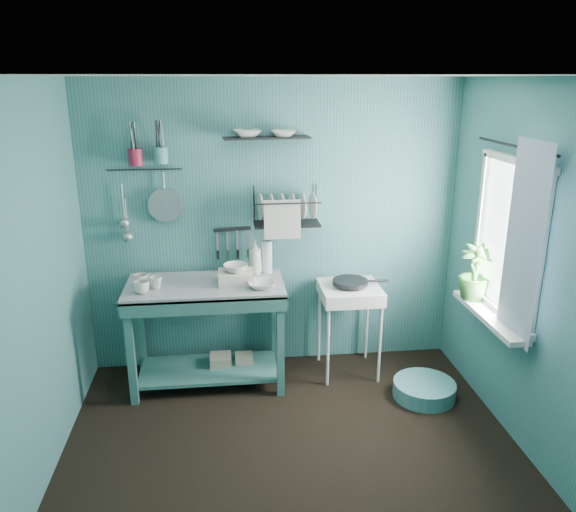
{
  "coord_description": "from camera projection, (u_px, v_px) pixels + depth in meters",
  "views": [
    {
      "loc": [
        -0.41,
        -3.17,
        2.49
      ],
      "look_at": [
        0.05,
        0.85,
        1.2
      ],
      "focal_mm": 35.0,
      "sensor_mm": 36.0,
      "label": 1
    }
  ],
  "objects": [
    {
      "name": "tub_bowl",
      "position": [
        236.0,
        268.0,
        4.5
      ],
      "size": [
        0.19,
        0.19,
        0.06
      ],
      "primitive_type": "imported",
      "color": "silver",
      "rests_on": "wash_tub"
    },
    {
      "name": "storage_tin_small",
      "position": [
        244.0,
        365.0,
        4.89
      ],
      "size": [
        0.15,
        0.15,
        0.2
      ],
      "primitive_type": "cube",
      "color": "gray",
      "rests_on": "floor"
    },
    {
      "name": "potted_plant",
      "position": [
        475.0,
        272.0,
        4.35
      ],
      "size": [
        0.32,
        0.32,
        0.44
      ],
      "primitive_type": "imported",
      "rotation": [
        0.0,
        0.0,
        -0.37
      ],
      "color": "#2F692A",
      "rests_on": "windowsill"
    },
    {
      "name": "ladle_inner",
      "position": [
        126.0,
        216.0,
        4.63
      ],
      "size": [
        0.01,
        0.01,
        0.3
      ],
      "primitive_type": "cylinder",
      "color": "#A1A4A9",
      "rests_on": "wall_back"
    },
    {
      "name": "curtain",
      "position": [
        523.0,
        244.0,
        3.67
      ],
      "size": [
        0.0,
        1.35,
        1.35
      ],
      "primitive_type": "plane",
      "rotation": [
        1.57,
        0.0,
        1.57
      ],
      "color": "silver",
      "rests_on": "wall_right"
    },
    {
      "name": "counter_bowl",
      "position": [
        262.0,
        285.0,
        4.43
      ],
      "size": [
        0.22,
        0.22,
        0.05
      ],
      "primitive_type": "imported",
      "color": "silver",
      "rests_on": "work_counter"
    },
    {
      "name": "wall_right",
      "position": [
        543.0,
        280.0,
        3.6
      ],
      "size": [
        0.0,
        3.0,
        3.0
      ],
      "primitive_type": "plane",
      "rotation": [
        1.57,
        0.0,
        -1.57
      ],
      "color": "#356D6D",
      "rests_on": "ground"
    },
    {
      "name": "shelf_bowl_right",
      "position": [
        284.0,
        132.0,
        4.5
      ],
      "size": [
        0.23,
        0.23,
        0.05
      ],
      "primitive_type": "imported",
      "rotation": [
        0.0,
        0.0,
        -0.15
      ],
      "color": "silver",
      "rests_on": "upper_shelf"
    },
    {
      "name": "ladle_outer",
      "position": [
        123.0,
        202.0,
        4.59
      ],
      "size": [
        0.01,
        0.01,
        0.3
      ],
      "primitive_type": "cylinder",
      "color": "#A1A4A9",
      "rests_on": "wall_back"
    },
    {
      "name": "mug_right",
      "position": [
        141.0,
        280.0,
        4.47
      ],
      "size": [
        0.17,
        0.17,
        0.1
      ],
      "primitive_type": "imported",
      "rotation": [
        0.0,
        0.0,
        1.05
      ],
      "color": "silver",
      "rests_on": "work_counter"
    },
    {
      "name": "shelf_bowl_left",
      "position": [
        247.0,
        132.0,
        4.47
      ],
      "size": [
        0.25,
        0.25,
        0.06
      ],
      "primitive_type": "imported",
      "rotation": [
        0.0,
        0.0,
        0.11
      ],
      "color": "silver",
      "rests_on": "upper_shelf"
    },
    {
      "name": "frying_pan",
      "position": [
        350.0,
        282.0,
        4.74
      ],
      "size": [
        0.3,
        0.3,
        0.03
      ],
      "primitive_type": "cylinder",
      "color": "black",
      "rests_on": "hotplate_stand"
    },
    {
      "name": "upper_shelf",
      "position": [
        267.0,
        138.0,
        4.5
      ],
      "size": [
        0.71,
        0.23,
        0.01
      ],
      "primitive_type": "cube",
      "rotation": [
        0.0,
        0.0,
        0.07
      ],
      "color": "black",
      "rests_on": "wall_back"
    },
    {
      "name": "mug_left",
      "position": [
        141.0,
        287.0,
        4.32
      ],
      "size": [
        0.12,
        0.12,
        0.1
      ],
      "primitive_type": "imported",
      "color": "silver",
      "rests_on": "work_counter"
    },
    {
      "name": "curtain_rod",
      "position": [
        515.0,
        146.0,
        3.77
      ],
      "size": [
        0.02,
        1.05,
        0.02
      ],
      "primitive_type": "cylinder",
      "rotation": [
        1.57,
        0.0,
        0.0
      ],
      "color": "black",
      "rests_on": "wall_right"
    },
    {
      "name": "storage_tin_large",
      "position": [
        221.0,
        367.0,
        4.83
      ],
      "size": [
        0.18,
        0.18,
        0.22
      ],
      "primitive_type": "cube",
      "color": "gray",
      "rests_on": "floor"
    },
    {
      "name": "window_glass",
      "position": [
        509.0,
        239.0,
        3.97
      ],
      "size": [
        0.0,
        1.1,
        1.1
      ],
      "primitive_type": "plane",
      "rotation": [
        1.57,
        0.0,
        1.57
      ],
      "color": "white",
      "rests_on": "wall_right"
    },
    {
      "name": "wall_back",
      "position": [
        274.0,
        228.0,
        4.84
      ],
      "size": [
        3.2,
        0.0,
        3.2
      ],
      "primitive_type": "plane",
      "rotation": [
        1.57,
        0.0,
        0.0
      ],
      "color": "#356D6D",
      "rests_on": "ground"
    },
    {
      "name": "soap_bottle",
      "position": [
        255.0,
        257.0,
        4.72
      ],
      "size": [
        0.11,
        0.12,
        0.3
      ],
      "primitive_type": "imported",
      "color": "beige",
      "rests_on": "work_counter"
    },
    {
      "name": "wall_left",
      "position": [
        22.0,
        302.0,
        3.25
      ],
      "size": [
        0.0,
        3.0,
        3.0
      ],
      "primitive_type": "plane",
      "rotation": [
        1.57,
        0.0,
        1.57
      ],
      "color": "#356D6D",
      "rests_on": "ground"
    },
    {
      "name": "hotplate_stand",
      "position": [
        349.0,
        329.0,
        4.88
      ],
      "size": [
        0.57,
        0.57,
        0.8
      ],
      "primitive_type": "cube",
      "rotation": [
        0.0,
        0.0,
        0.15
      ],
      "color": "white",
      "rests_on": "floor"
    },
    {
      "name": "mug_mid",
      "position": [
        156.0,
        283.0,
        4.42
      ],
      "size": [
        0.14,
        0.14,
        0.09
      ],
      "primitive_type": "imported",
      "rotation": [
        0.0,
        0.0,
        0.52
      ],
      "color": "silver",
      "rests_on": "work_counter"
    },
    {
      "name": "wall_front",
      "position": [
        349.0,
        442.0,
        2.0
      ],
      "size": [
        3.2,
        0.0,
        3.2
      ],
      "primitive_type": "plane",
      "rotation": [
        -1.57,
        0.0,
        0.0
      ],
      "color": "#356D6D",
      "rests_on": "ground"
    },
    {
      "name": "utensil_cup_teal",
      "position": [
        161.0,
        155.0,
        4.47
      ],
      "size": [
        0.11,
        0.11,
        0.13
      ],
      "primitive_type": "cylinder",
      "color": "teal",
      "rests_on": "wall_back"
    },
    {
      "name": "work_counter",
      "position": [
        207.0,
        334.0,
        4.67
      ],
      "size": [
        1.36,
        0.85,
        0.9
      ],
      "primitive_type": "cube",
      "rotation": [
        0.0,
        0.0,
        0.18
      ],
      "color": "#326965",
      "rests_on": "floor"
    },
    {
      "name": "wash_tub",
      "position": [
        236.0,
        277.0,
        4.53
      ],
      "size": [
        0.28,
        0.22,
        0.1
      ],
      "primitive_type": "cube",
      "color": "beige",
      "rests_on": "work_counter"
    },
    {
      "name": "dish_rack",
      "position": [
        287.0,
        206.0,
        4.66
      ],
      "size": [
        0.57,
        0.29,
        0.32
      ],
      "primitive_type": "cube",
      "rotation": [
        0.0,
        0.0,
        -0.1
      ],
      "color": "black",
      "rests_on": "wall_back"
    },
    {
      "name": "floor",
      "position": [
        295.0,
        462.0,
        3.8
      ],
      "size": [
        3.2,
        3.2,
        0.0
      ],
      "primitive_type": "plane",
      "color": "black",
      "rests_on": "ground"
    },
    {
      "name": "ceiling",
      "position": [
        297.0,
        76.0,
        3.04
      ],
      "size": [
        3.2,
        3.2,
        0.0
      ],
      "primitive_type": "plane",
      "rotation": [
        3.14,
        0.0,
        0.0
      ],
      "color": "silver",
      "rests_on": "ground"
    },
    {
      "name": "floor_basin",
      "position": [
        424.0,
        390.0,
        4.57
      ],
      "size": [
        0.5,
        0.5,
        0.13
      ],
      "primitive_type": "cylinder",
      "color": "teal",
      "rests_on": "floor"
    },
    {
      "name": "colander",
      "position": [
        165.0,
        205.0,
        4.62
      ],
      "size": [
        0.28,
        0.03,
        0.28
      ],
      "primitive_type": "cylinder",
      "rotation": [
        1.54,
        0.0,
        0.0
      ],
      "color": "#A1A4A9",
      "rests_on": "wall_back"
    },
    {
      "name": "hook_rail",
      "position": [
        144.0,
        170.0,
        4.54
      ],
      "size": [
        0.6,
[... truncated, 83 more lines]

